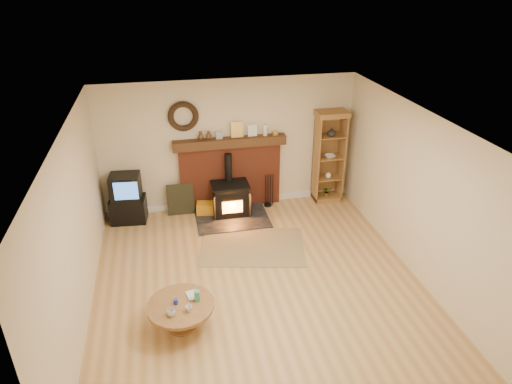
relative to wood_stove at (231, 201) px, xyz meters
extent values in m
plane|color=#AC7F48|center=(0.07, -2.27, -0.32)|extent=(5.50, 5.50, 0.00)
cube|color=beige|center=(0.07, 0.48, 0.98)|extent=(5.00, 0.02, 2.60)
cube|color=beige|center=(0.07, -5.02, 0.98)|extent=(5.00, 0.02, 2.60)
cube|color=beige|center=(-2.43, -2.27, 0.98)|extent=(0.02, 5.50, 2.60)
cube|color=beige|center=(2.57, -2.27, 0.98)|extent=(0.02, 5.50, 2.60)
cube|color=white|center=(0.07, -2.27, 2.28)|extent=(5.00, 5.50, 0.02)
cube|color=white|center=(0.07, 0.46, -0.26)|extent=(5.00, 0.04, 0.12)
torus|color=black|center=(-0.78, 0.42, 1.63)|extent=(0.57, 0.11, 0.57)
cube|color=brown|center=(0.07, 0.41, 0.33)|extent=(2.00, 0.15, 1.30)
cube|color=#331D10|center=(0.07, 0.37, 1.07)|extent=(2.20, 0.22, 0.18)
cube|color=#999999|center=(-0.13, 0.38, 1.23)|extent=(0.13, 0.05, 0.14)
cube|color=gold|center=(0.22, 0.40, 1.31)|extent=(0.24, 0.06, 0.30)
cube|color=white|center=(0.52, 0.40, 1.27)|extent=(0.18, 0.05, 0.22)
cylinder|color=white|center=(0.77, 0.38, 1.27)|extent=(0.08, 0.08, 0.22)
cylinder|color=gold|center=(0.97, 0.38, 1.19)|extent=(0.14, 0.14, 0.07)
cube|color=black|center=(0.00, -0.17, -0.31)|extent=(1.40, 1.00, 0.03)
cube|color=black|center=(0.00, 0.03, 0.01)|extent=(0.65, 0.46, 0.60)
cube|color=black|center=(0.00, 0.03, 0.33)|extent=(0.71, 0.51, 0.04)
cylinder|color=black|center=(0.00, 0.18, 0.63)|extent=(0.14, 0.14, 0.56)
cube|color=orange|center=(0.00, -0.21, -0.03)|extent=(0.39, 0.02, 0.24)
cube|color=black|center=(-0.30, -0.15, -0.02)|extent=(0.15, 0.21, 0.48)
cube|color=black|center=(0.30, -0.15, -0.02)|extent=(0.15, 0.21, 0.48)
cube|color=brown|center=(0.19, -1.21, -0.32)|extent=(2.02, 1.60, 0.01)
cube|color=black|center=(-1.96, 0.20, -0.08)|extent=(0.70, 0.52, 0.48)
cube|color=black|center=(-1.96, 0.20, 0.40)|extent=(0.59, 0.51, 0.48)
cube|color=#2F66AF|center=(-1.94, -0.03, 0.43)|extent=(0.44, 0.06, 0.35)
cube|color=brown|center=(2.07, 0.26, -0.27)|extent=(0.56, 0.40, 0.10)
cube|color=brown|center=(2.07, 0.45, 0.61)|extent=(0.56, 0.02, 1.77)
cube|color=brown|center=(1.81, 0.26, 0.61)|extent=(0.02, 0.40, 1.77)
cube|color=brown|center=(2.34, 0.26, 0.61)|extent=(0.02, 0.40, 1.77)
cube|color=brown|center=(2.07, 0.26, 1.55)|extent=(0.62, 0.44, 0.10)
cube|color=brown|center=(2.07, 0.26, 0.18)|extent=(0.52, 0.36, 0.02)
cube|color=brown|center=(2.07, 0.26, 0.64)|extent=(0.52, 0.36, 0.02)
cube|color=brown|center=(2.07, 0.26, 1.09)|extent=(0.52, 0.36, 0.02)
imported|color=white|center=(2.07, 0.21, 1.19)|extent=(0.17, 0.17, 0.17)
imported|color=white|center=(2.07, 0.21, 0.67)|extent=(0.22, 0.22, 0.05)
sphere|color=white|center=(2.07, 0.21, 0.25)|extent=(0.12, 0.12, 0.12)
imported|color=teal|center=(2.07, 0.21, -0.12)|extent=(0.19, 0.17, 0.21)
cube|color=yellow|center=(-0.46, 0.13, -0.20)|extent=(0.44, 0.32, 0.25)
cube|color=black|center=(-0.96, 0.28, -0.01)|extent=(0.52, 0.14, 0.62)
cylinder|color=black|center=(0.81, 0.23, -0.30)|extent=(0.16, 0.16, 0.04)
cylinder|color=black|center=(0.76, 0.23, 0.03)|extent=(0.02, 0.02, 0.70)
cylinder|color=black|center=(0.81, 0.23, 0.03)|extent=(0.02, 0.02, 0.70)
cylinder|color=black|center=(0.86, 0.23, 0.03)|extent=(0.02, 0.02, 0.70)
cylinder|color=black|center=(0.91, 0.23, 0.03)|extent=(0.02, 0.02, 0.70)
cylinder|color=brown|center=(-1.16, -2.95, -0.31)|extent=(0.40, 0.40, 0.03)
cylinder|color=brown|center=(-1.16, -2.95, -0.14)|extent=(0.15, 0.15, 0.31)
cylinder|color=brown|center=(-1.16, -2.95, 0.04)|extent=(0.91, 0.91, 0.05)
imported|color=white|center=(-1.28, -3.13, 0.11)|extent=(0.11, 0.11, 0.09)
imported|color=white|center=(-1.05, -3.10, 0.11)|extent=(0.09, 0.09, 0.08)
imported|color=#4C331E|center=(-1.06, -2.82, 0.07)|extent=(0.15, 0.20, 0.02)
cylinder|color=navy|center=(-1.21, -2.92, 0.10)|extent=(0.06, 0.06, 0.07)
cube|color=teal|center=(-0.93, -2.92, 0.15)|extent=(0.07, 0.07, 0.16)
camera|label=1|loc=(-1.16, -7.84, 4.15)|focal=32.00mm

